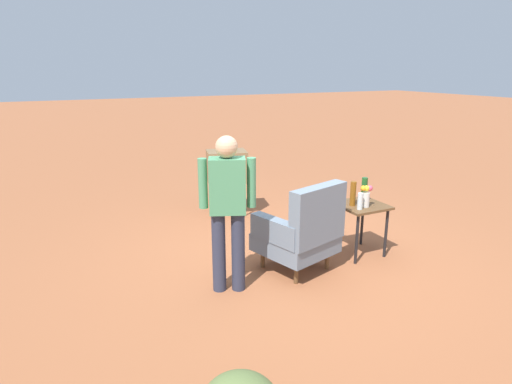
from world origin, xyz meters
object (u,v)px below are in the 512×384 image
at_px(bottle_wine_green, 364,190).
at_px(bottle_short_clear, 360,201).
at_px(armchair, 302,231).
at_px(tv_on_stand, 227,167).
at_px(soda_can_red, 335,197).
at_px(bottle_tall_amber, 353,194).
at_px(side_table, 361,212).
at_px(flower_vase, 366,195).
at_px(person_standing, 228,205).

bearing_deg(bottle_wine_green, bottle_short_clear, 41.74).
distance_m(armchair, tv_on_stand, 2.25).
bearing_deg(soda_can_red, bottle_short_clear, 102.53).
bearing_deg(tv_on_stand, bottle_tall_amber, 110.12).
xyz_separation_m(side_table, bottle_short_clear, (0.15, 0.15, 0.20)).
distance_m(side_table, bottle_wine_green, 0.27).
relative_size(side_table, bottle_tall_amber, 2.17).
relative_size(soda_can_red, flower_vase, 0.46).
distance_m(soda_can_red, bottle_tall_amber, 0.25).
xyz_separation_m(person_standing, flower_vase, (-1.80, -0.04, -0.14)).
distance_m(tv_on_stand, person_standing, 2.45).
bearing_deg(bottle_tall_amber, side_table, 174.53).
bearing_deg(bottle_tall_amber, flower_vase, 134.07).
bearing_deg(armchair, side_table, -173.54).
relative_size(person_standing, flower_vase, 6.19).
height_order(soda_can_red, bottle_tall_amber, bottle_tall_amber).
distance_m(bottle_wine_green, soda_can_red, 0.36).
xyz_separation_m(armchair, flower_vase, (-0.89, -0.00, 0.30)).
xyz_separation_m(side_table, bottle_tall_amber, (0.13, -0.01, 0.25)).
bearing_deg(person_standing, bottle_tall_amber, -174.99).
distance_m(side_table, bottle_tall_amber, 0.28).
relative_size(soda_can_red, bottle_short_clear, 0.61).
relative_size(side_table, bottle_wine_green, 2.04).
bearing_deg(soda_can_red, bottle_tall_amber, 114.63).
relative_size(tv_on_stand, soda_can_red, 8.44).
relative_size(person_standing, soda_can_red, 13.44).
bearing_deg(flower_vase, bottle_short_clear, 20.81).
relative_size(bottle_wine_green, flower_vase, 1.21).
distance_m(person_standing, soda_can_red, 1.65).
xyz_separation_m(armchair, person_standing, (0.92, 0.03, 0.44)).
height_order(person_standing, bottle_short_clear, person_standing).
bearing_deg(bottle_wine_green, tv_on_stand, -65.11).
xyz_separation_m(armchair, tv_on_stand, (-0.00, -2.23, 0.28)).
distance_m(side_table, person_standing, 1.87).
height_order(side_table, bottle_short_clear, bottle_short_clear).
bearing_deg(bottle_short_clear, person_standing, -0.33).
relative_size(armchair, flower_vase, 4.00).
relative_size(tv_on_stand, bottle_wine_green, 3.22).
height_order(armchair, person_standing, person_standing).
bearing_deg(armchair, soda_can_red, -153.99).
relative_size(soda_can_red, bottle_tall_amber, 0.41).
bearing_deg(soda_can_red, flower_vase, 122.28).
distance_m(bottle_wine_green, bottle_tall_amber, 0.20).
height_order(tv_on_stand, flower_vase, tv_on_stand).
height_order(person_standing, soda_can_red, person_standing).
relative_size(armchair, tv_on_stand, 1.03).
bearing_deg(bottle_wine_green, armchair, 8.43).
xyz_separation_m(armchair, bottle_tall_amber, (-0.78, -0.12, 0.30)).
distance_m(tv_on_stand, bottle_wine_green, 2.30).
bearing_deg(bottle_wine_green, side_table, 33.56).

